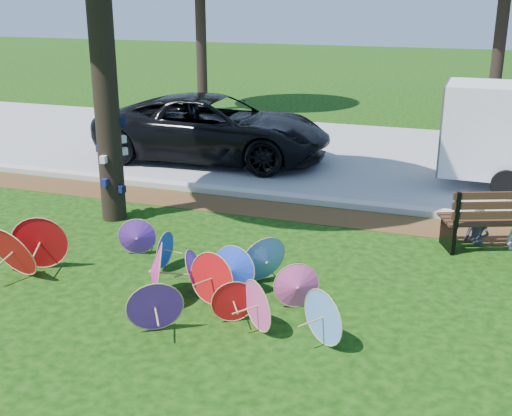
{
  "coord_description": "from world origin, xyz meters",
  "views": [
    {
      "loc": [
        3.54,
        -6.62,
        3.97
      ],
      "look_at": [
        0.5,
        2.0,
        0.9
      ],
      "focal_mm": 45.0,
      "sensor_mm": 36.0,
      "label": 1
    }
  ],
  "objects": [
    {
      "name": "curb",
      "position": [
        0.0,
        5.2,
        0.06
      ],
      "size": [
        90.0,
        0.3,
        0.12
      ],
      "primitive_type": "cube",
      "color": "#B7B5AD",
      "rests_on": "ground"
    },
    {
      "name": "cargo_trailer",
      "position": [
        4.18,
        7.64,
        1.24
      ],
      "size": [
        2.71,
        1.72,
        2.49
      ],
      "primitive_type": "cube",
      "rotation": [
        0.0,
        0.0,
        -0.01
      ],
      "color": "white",
      "rests_on": "ground"
    },
    {
      "name": "parasol_pile",
      "position": [
        -0.34,
        0.57,
        0.37
      ],
      "size": [
        5.49,
        2.53,
        0.88
      ],
      "color": "blue",
      "rests_on": "ground"
    },
    {
      "name": "black_van",
      "position": [
        -2.64,
        7.76,
        0.8
      ],
      "size": [
        5.86,
        2.9,
        1.6
      ],
      "primitive_type": "imported",
      "rotation": [
        0.0,
        0.0,
        1.61
      ],
      "color": "black",
      "rests_on": "ground"
    },
    {
      "name": "ground",
      "position": [
        0.0,
        0.0,
        0.0
      ],
      "size": [
        90.0,
        90.0,
        0.0
      ],
      "primitive_type": "plane",
      "color": "black",
      "rests_on": "ground"
    },
    {
      "name": "park_bench",
      "position": [
        4.05,
        3.98,
        0.52
      ],
      "size": [
        2.12,
        1.45,
        1.04
      ],
      "primitive_type": null,
      "rotation": [
        0.0,
        0.0,
        0.39
      ],
      "color": "black",
      "rests_on": "ground"
    },
    {
      "name": "street",
      "position": [
        0.0,
        9.35,
        0.01
      ],
      "size": [
        90.0,
        8.0,
        0.01
      ],
      "primitive_type": "cube",
      "color": "gray",
      "rests_on": "ground"
    },
    {
      "name": "person_left",
      "position": [
        3.7,
        4.03,
        0.57
      ],
      "size": [
        0.49,
        0.42,
        1.14
      ],
      "primitive_type": "imported",
      "rotation": [
        0.0,
        0.0,
        -0.42
      ],
      "color": "#383B4C",
      "rests_on": "ground"
    },
    {
      "name": "mulch_strip",
      "position": [
        0.0,
        4.5,
        0.01
      ],
      "size": [
        90.0,
        1.0,
        0.01
      ],
      "primitive_type": "cube",
      "color": "#472D16",
      "rests_on": "ground"
    }
  ]
}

